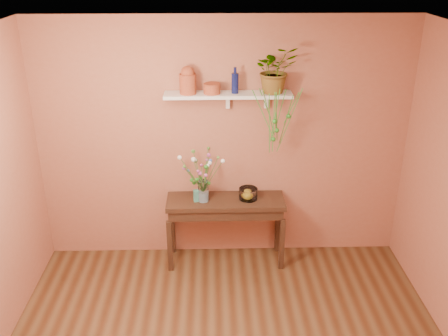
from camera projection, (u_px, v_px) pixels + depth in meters
room at (230, 242)px, 3.58m from camera, size 4.04×4.04×2.70m
sideboard at (226, 208)px, 5.48m from camera, size 1.28×0.41×0.78m
wall_shelf at (229, 95)px, 5.07m from camera, size 1.30×0.24×0.19m
terracotta_jug at (188, 81)px, 4.98m from camera, size 0.18×0.18×0.28m
terracotta_pot at (212, 89)px, 5.02m from camera, size 0.18×0.18×0.10m
blue_bottle at (235, 83)px, 5.02m from camera, size 0.09×0.09×0.26m
spider_plant at (275, 70)px, 4.98m from camera, size 0.50×0.46×0.47m
plant_fronds at (277, 122)px, 5.02m from camera, size 0.51×0.37×0.73m
glass_vase at (203, 193)px, 5.36m from camera, size 0.11×0.11×0.24m
bouquet at (201, 168)px, 5.26m from camera, size 0.49×0.45×0.44m
glass_bowl at (248, 194)px, 5.43m from camera, size 0.20×0.20×0.12m
lemon at (248, 195)px, 5.43m from camera, size 0.08×0.08×0.08m
carton at (197, 196)px, 5.37m from camera, size 0.08×0.06×0.13m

